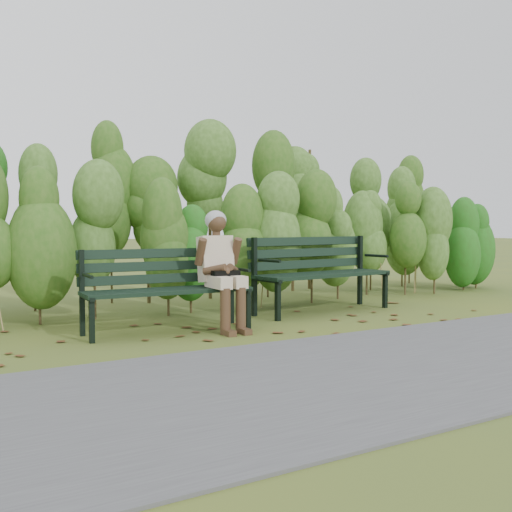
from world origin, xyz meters
TOP-DOWN VIEW (x-y plane):
  - ground at (0.00, 0.00)m, footprint 80.00×80.00m
  - footpath at (0.00, -2.20)m, footprint 60.00×2.50m
  - hedge_band at (0.00, 1.86)m, footprint 11.04×1.67m
  - leaf_litter at (-0.35, -0.30)m, footprint 5.82×2.04m
  - bench_left at (-1.21, 0.20)m, footprint 1.76×0.66m
  - bench_right at (1.05, 0.55)m, footprint 1.98×0.80m
  - seated_woman at (-0.65, -0.00)m, footprint 0.51×0.75m

SIDE VIEW (x-z plane):
  - ground at x=0.00m, z-range 0.00..0.00m
  - leaf_litter at x=-0.35m, z-range 0.00..0.01m
  - footpath at x=0.00m, z-range 0.00..0.01m
  - bench_left at x=-1.21m, z-range 0.08..0.94m
  - bench_right at x=1.05m, z-range 0.09..1.05m
  - seated_woman at x=-0.65m, z-range 0.08..1.35m
  - hedge_band at x=0.00m, z-range 0.05..2.47m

